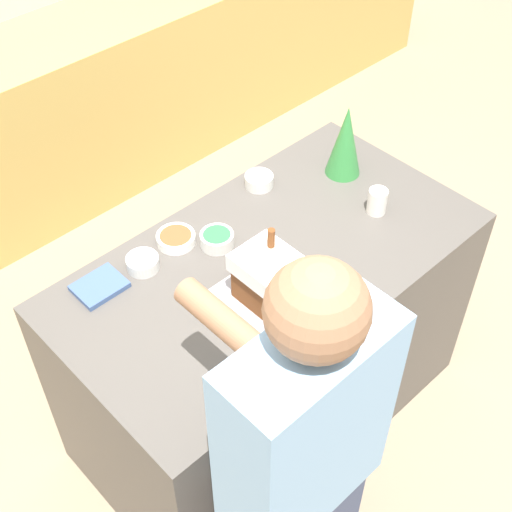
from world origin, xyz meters
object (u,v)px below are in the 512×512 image
(candy_bowl_front_corner, at_px, (259,180))
(mug, at_px, (377,201))
(gingerbread_house, at_px, (268,277))
(candy_bowl_center_rear, at_px, (176,238))
(candy_bowl_near_tray_right, at_px, (217,239))
(baking_tray, at_px, (267,298))
(cookbook, at_px, (99,286))
(person, at_px, (300,481))
(candy_bowl_near_tray_left, at_px, (143,262))
(decorative_tree, at_px, (345,141))

(candy_bowl_front_corner, relative_size, mug, 1.11)
(gingerbread_house, bearing_deg, candy_bowl_center_rear, 96.60)
(candy_bowl_near_tray_right, relative_size, candy_bowl_center_rear, 0.87)
(baking_tray, height_order, gingerbread_house, gingerbread_house)
(baking_tray, relative_size, candy_bowl_near_tray_right, 3.32)
(candy_bowl_front_corner, distance_m, cookbook, 0.76)
(candy_bowl_center_rear, bearing_deg, person, -109.01)
(candy_bowl_front_corner, xyz_separation_m, mug, (0.21, -0.41, 0.02))
(baking_tray, bearing_deg, gingerbread_house, 35.49)
(gingerbread_house, relative_size, candy_bowl_front_corner, 2.32)
(gingerbread_house, bearing_deg, person, -125.85)
(gingerbread_house, height_order, candy_bowl_near_tray_right, gingerbread_house)
(candy_bowl_near_tray_right, relative_size, candy_bowl_near_tray_left, 1.07)
(baking_tray, height_order, candy_bowl_near_tray_left, candy_bowl_near_tray_left)
(baking_tray, bearing_deg, person, -125.84)
(decorative_tree, bearing_deg, mug, -109.60)
(candy_bowl_center_rear, height_order, person, person)
(candy_bowl_center_rear, relative_size, candy_bowl_front_corner, 1.26)
(baking_tray, distance_m, candy_bowl_front_corner, 0.59)
(candy_bowl_near_tray_right, bearing_deg, mug, -26.46)
(baking_tray, distance_m, candy_bowl_near_tray_right, 0.31)
(candy_bowl_center_rear, bearing_deg, baking_tray, -83.45)
(gingerbread_house, xyz_separation_m, person, (-0.37, -0.51, -0.15))
(baking_tray, height_order, cookbook, cookbook)
(candy_bowl_center_rear, distance_m, mug, 0.75)
(candy_bowl_near_tray_left, height_order, person, person)
(baking_tray, height_order, candy_bowl_front_corner, candy_bowl_front_corner)
(candy_bowl_center_rear, distance_m, candy_bowl_front_corner, 0.44)
(cookbook, bearing_deg, person, -89.54)
(cookbook, xyz_separation_m, mug, (0.97, -0.39, 0.04))
(decorative_tree, xyz_separation_m, candy_bowl_near_tray_left, (-0.90, 0.12, -0.13))
(candy_bowl_near_tray_left, bearing_deg, baking_tray, -62.27)
(gingerbread_house, relative_size, candy_bowl_near_tray_right, 2.12)
(baking_tray, xyz_separation_m, cookbook, (-0.38, 0.42, 0.01))
(candy_bowl_center_rear, height_order, candy_bowl_front_corner, candy_bowl_front_corner)
(decorative_tree, distance_m, cookbook, 1.08)
(candy_bowl_near_tray_right, bearing_deg, candy_bowl_near_tray_left, 160.94)
(candy_bowl_front_corner, xyz_separation_m, cookbook, (-0.76, -0.02, -0.02))
(decorative_tree, bearing_deg, candy_bowl_center_rear, 169.36)
(candy_bowl_near_tray_left, height_order, candy_bowl_front_corner, candy_bowl_front_corner)
(candy_bowl_near_tray_right, height_order, candy_bowl_front_corner, candy_bowl_near_tray_right)
(candy_bowl_near_tray_left, distance_m, cookbook, 0.17)
(candy_bowl_near_tray_right, bearing_deg, gingerbread_house, -99.29)
(candy_bowl_near_tray_right, xyz_separation_m, candy_bowl_near_tray_left, (-0.26, 0.09, -0.00))
(cookbook, bearing_deg, candy_bowl_front_corner, 1.87)
(gingerbread_house, distance_m, candy_bowl_near_tray_right, 0.32)
(decorative_tree, distance_m, candy_bowl_near_tray_left, 0.91)
(person, bearing_deg, mug, 29.39)
(decorative_tree, height_order, candy_bowl_center_rear, decorative_tree)
(candy_bowl_near_tray_right, height_order, mug, mug)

